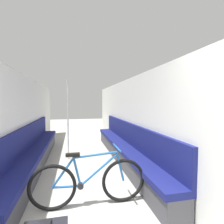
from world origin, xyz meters
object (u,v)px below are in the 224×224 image
object	(u,v)px
bench_seat_row_left	(34,154)
grab_pole_near	(68,120)
bench_seat_row_right	(124,149)
bicycle	(89,182)

from	to	relation	value
bench_seat_row_left	grab_pole_near	world-z (taller)	grab_pole_near
bench_seat_row_left	grab_pole_near	size ratio (longest dim) A/B	2.35
bench_seat_row_left	grab_pole_near	xyz separation A→B (m)	(0.76, 0.49, 0.72)
bench_seat_row_right	bicycle	distance (m)	2.09
bench_seat_row_right	bicycle	world-z (taller)	bench_seat_row_right
grab_pole_near	bench_seat_row_left	bearing A→B (deg)	-147.26
bicycle	bench_seat_row_left	bearing A→B (deg)	120.37
bench_seat_row_right	bench_seat_row_left	bearing A→B (deg)	180.00
bicycle	bench_seat_row_right	bearing A→B (deg)	57.65
bench_seat_row_left	bench_seat_row_right	size ratio (longest dim) A/B	1.00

